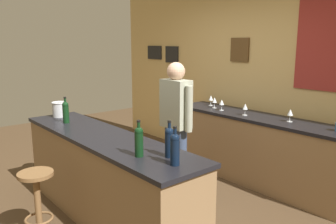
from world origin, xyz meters
TOP-DOWN VIEW (x-y plane):
  - ground_plane at (0.00, 0.00)m, footprint 10.00×10.00m
  - back_wall at (0.02, 2.03)m, footprint 6.00×0.09m
  - bar_counter at (0.00, -0.40)m, footprint 2.61×0.60m
  - side_counter at (0.40, 1.65)m, footprint 2.51×0.56m
  - bartender at (0.04, 0.54)m, footprint 0.52×0.21m
  - bar_stool at (-0.06, -1.07)m, footprint 0.32×0.32m
  - wine_bottle_a at (-0.75, -0.45)m, footprint 0.07×0.07m
  - wine_bottle_b at (0.76, -0.49)m, footprint 0.07×0.07m
  - wine_bottle_c at (0.93, -0.31)m, footprint 0.07×0.07m
  - wine_bottle_d at (1.10, -0.40)m, footprint 0.07×0.07m
  - ice_bucket at (-1.13, -0.37)m, footprint 0.19×0.19m
  - wine_glass_a at (-0.50, 1.73)m, footprint 0.07×0.07m
  - wine_glass_b at (-0.33, 1.62)m, footprint 0.07×0.07m
  - wine_glass_c at (-0.14, 1.56)m, footprint 0.07×0.07m
  - wine_glass_d at (0.27, 1.55)m, footprint 0.07×0.07m
  - wine_glass_e at (0.85, 1.66)m, footprint 0.07×0.07m

SIDE VIEW (x-z plane):
  - ground_plane at x=0.00m, z-range 0.00..0.00m
  - side_counter at x=0.40m, z-range 0.00..0.90m
  - bar_stool at x=-0.06m, z-range 0.12..0.80m
  - bar_counter at x=0.00m, z-range 0.00..0.92m
  - bartender at x=0.04m, z-range 0.13..1.75m
  - wine_glass_a at x=-0.50m, z-range 0.93..1.09m
  - wine_glass_b at x=-0.33m, z-range 0.93..1.09m
  - wine_glass_c at x=-0.14m, z-range 0.93..1.09m
  - wine_glass_d at x=0.27m, z-range 0.93..1.09m
  - wine_glass_e at x=0.85m, z-range 0.93..1.09m
  - ice_bucket at x=-1.13m, z-range 0.92..1.11m
  - wine_bottle_a at x=-0.75m, z-range 0.90..1.21m
  - wine_bottle_b at x=0.76m, z-range 0.90..1.21m
  - wine_bottle_c at x=0.93m, z-range 0.90..1.21m
  - wine_bottle_d at x=1.10m, z-range 0.90..1.21m
  - back_wall at x=0.02m, z-range 0.01..2.81m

